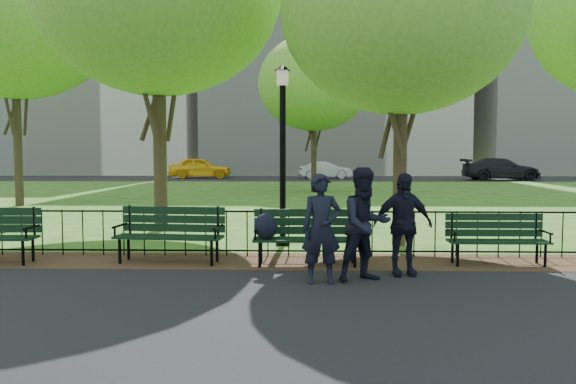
{
  "coord_description": "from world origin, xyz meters",
  "views": [
    {
      "loc": [
        -0.72,
        -8.69,
        2.0
      ],
      "look_at": [
        -1.0,
        1.5,
        1.29
      ],
      "focal_mm": 35.0,
      "sensor_mm": 36.0,
      "label": 1
    }
  ],
  "objects_px": {
    "person_left": "(321,229)",
    "person_mid": "(366,224)",
    "tree_near_e": "(402,11)",
    "sedan_silver": "(325,170)",
    "tree_mid_w": "(13,15)",
    "sedan_dark": "(501,169)",
    "tree_far_c": "(314,83)",
    "person_right": "(403,224)",
    "taxi": "(200,168)",
    "park_bench_left_a": "(171,228)",
    "park_bench_right_a": "(496,233)",
    "park_bench_main": "(291,229)",
    "lamppost": "(283,148)"
  },
  "relations": [
    {
      "from": "tree_near_e",
      "to": "sedan_silver",
      "type": "distance_m",
      "value": 31.15
    },
    {
      "from": "park_bench_left_a",
      "to": "person_mid",
      "type": "bearing_deg",
      "value": -17.29
    },
    {
      "from": "park_bench_right_a",
      "to": "person_right",
      "type": "height_order",
      "value": "person_right"
    },
    {
      "from": "park_bench_right_a",
      "to": "person_mid",
      "type": "bearing_deg",
      "value": -151.09
    },
    {
      "from": "park_bench_main",
      "to": "park_bench_left_a",
      "type": "relative_size",
      "value": 0.96
    },
    {
      "from": "tree_far_c",
      "to": "person_mid",
      "type": "height_order",
      "value": "tree_far_c"
    },
    {
      "from": "person_left",
      "to": "sedan_dark",
      "type": "xyz_separation_m",
      "value": [
        14.17,
        32.91,
        -0.03
      ]
    },
    {
      "from": "person_left",
      "to": "person_mid",
      "type": "xyz_separation_m",
      "value": [
        0.69,
        0.17,
        0.05
      ]
    },
    {
      "from": "park_bench_right_a",
      "to": "taxi",
      "type": "relative_size",
      "value": 0.36
    },
    {
      "from": "tree_near_e",
      "to": "tree_mid_w",
      "type": "relative_size",
      "value": 0.7
    },
    {
      "from": "taxi",
      "to": "sedan_silver",
      "type": "distance_m",
      "value": 9.78
    },
    {
      "from": "sedan_silver",
      "to": "park_bench_left_a",
      "type": "bearing_deg",
      "value": 164.32
    },
    {
      "from": "tree_near_e",
      "to": "lamppost",
      "type": "bearing_deg",
      "value": -177.8
    },
    {
      "from": "park_bench_left_a",
      "to": "park_bench_right_a",
      "type": "xyz_separation_m",
      "value": [
        5.87,
        -0.04,
        -0.07
      ]
    },
    {
      "from": "taxi",
      "to": "person_right",
      "type": "bearing_deg",
      "value": -171.51
    },
    {
      "from": "park_bench_right_a",
      "to": "tree_far_c",
      "type": "height_order",
      "value": "tree_far_c"
    },
    {
      "from": "tree_mid_w",
      "to": "taxi",
      "type": "relative_size",
      "value": 2.12
    },
    {
      "from": "person_right",
      "to": "park_bench_main",
      "type": "bearing_deg",
      "value": 150.23
    },
    {
      "from": "person_mid",
      "to": "taxi",
      "type": "distance_m",
      "value": 36.2
    },
    {
      "from": "park_bench_right_a",
      "to": "tree_mid_w",
      "type": "relative_size",
      "value": 0.17
    },
    {
      "from": "tree_far_c",
      "to": "sedan_dark",
      "type": "xyz_separation_m",
      "value": [
        13.91,
        12.66,
        -4.72
      ]
    },
    {
      "from": "park_bench_left_a",
      "to": "tree_far_c",
      "type": "bearing_deg",
      "value": 86.54
    },
    {
      "from": "tree_mid_w",
      "to": "sedan_dark",
      "type": "distance_m",
      "value": 33.11
    },
    {
      "from": "tree_mid_w",
      "to": "person_left",
      "type": "height_order",
      "value": "tree_mid_w"
    },
    {
      "from": "tree_far_c",
      "to": "person_right",
      "type": "distance_m",
      "value": 20.23
    },
    {
      "from": "tree_near_e",
      "to": "tree_mid_w",
      "type": "height_order",
      "value": "tree_mid_w"
    },
    {
      "from": "tree_mid_w",
      "to": "sedan_silver",
      "type": "xyz_separation_m",
      "value": [
        12.39,
        22.16,
        -6.43
      ]
    },
    {
      "from": "person_left",
      "to": "tree_mid_w",
      "type": "bearing_deg",
      "value": 125.29
    },
    {
      "from": "park_bench_left_a",
      "to": "lamppost",
      "type": "height_order",
      "value": "lamppost"
    },
    {
      "from": "tree_near_e",
      "to": "person_left",
      "type": "bearing_deg",
      "value": -116.09
    },
    {
      "from": "park_bench_left_a",
      "to": "lamppost",
      "type": "relative_size",
      "value": 0.51
    },
    {
      "from": "park_bench_right_a",
      "to": "lamppost",
      "type": "bearing_deg",
      "value": 152.27
    },
    {
      "from": "lamppost",
      "to": "tree_far_c",
      "type": "distance_m",
      "value": 17.03
    },
    {
      "from": "tree_mid_w",
      "to": "sedan_dark",
      "type": "xyz_separation_m",
      "value": [
        25.2,
        20.53,
        -6.29
      ]
    },
    {
      "from": "tree_mid_w",
      "to": "sedan_silver",
      "type": "height_order",
      "value": "tree_mid_w"
    },
    {
      "from": "person_mid",
      "to": "taxi",
      "type": "bearing_deg",
      "value": 80.34
    },
    {
      "from": "taxi",
      "to": "lamppost",
      "type": "bearing_deg",
      "value": -173.59
    },
    {
      "from": "person_right",
      "to": "taxi",
      "type": "height_order",
      "value": "person_right"
    },
    {
      "from": "park_bench_left_a",
      "to": "person_right",
      "type": "xyz_separation_m",
      "value": [
        4.03,
        -0.99,
        0.22
      ]
    },
    {
      "from": "tree_near_e",
      "to": "tree_far_c",
      "type": "xyz_separation_m",
      "value": [
        -1.55,
        16.56,
        0.53
      ]
    },
    {
      "from": "person_mid",
      "to": "person_right",
      "type": "height_order",
      "value": "person_mid"
    },
    {
      "from": "tree_near_e",
      "to": "person_right",
      "type": "distance_m",
      "value": 5.2
    },
    {
      "from": "tree_far_c",
      "to": "person_left",
      "type": "xyz_separation_m",
      "value": [
        -0.26,
        -20.25,
        -4.69
      ]
    },
    {
      "from": "person_mid",
      "to": "taxi",
      "type": "xyz_separation_m",
      "value": [
        -9.07,
        35.05,
        -0.06
      ]
    },
    {
      "from": "sedan_silver",
      "to": "sedan_dark",
      "type": "bearing_deg",
      "value": -105.9
    },
    {
      "from": "person_mid",
      "to": "sedan_dark",
      "type": "height_order",
      "value": "person_mid"
    },
    {
      "from": "park_bench_main",
      "to": "person_mid",
      "type": "relative_size",
      "value": 1.08
    },
    {
      "from": "park_bench_right_a",
      "to": "taxi",
      "type": "xyz_separation_m",
      "value": [
        -11.56,
        33.66,
        0.27
      ]
    },
    {
      "from": "park_bench_main",
      "to": "tree_near_e",
      "type": "distance_m",
      "value": 5.45
    },
    {
      "from": "person_right",
      "to": "sedan_silver",
      "type": "relative_size",
      "value": 0.41
    }
  ]
}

